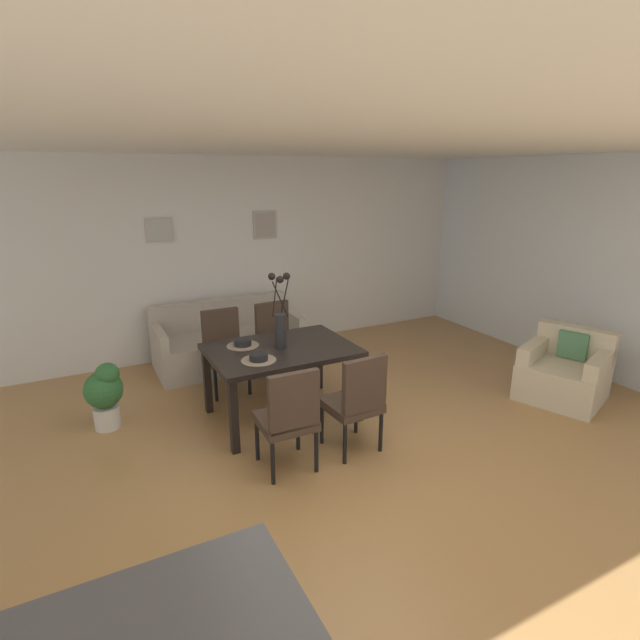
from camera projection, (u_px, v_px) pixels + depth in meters
name	position (u px, v px, depth m)	size (l,w,h in m)	color
ground_plane	(354.00, 462.00, 4.18)	(9.00, 9.00, 0.00)	#A87A47
back_wall_panel	(231.00, 257.00, 6.57)	(9.00, 0.10, 2.60)	silver
side_window_wall	(603.00, 268.00, 5.75)	(0.10, 6.30, 2.60)	white
ceiling_panel	(334.00, 138.00, 3.76)	(9.00, 7.20, 0.08)	white
dining_table	(281.00, 356.00, 4.79)	(1.40, 0.99, 0.74)	black
dining_chair_near_left	(289.00, 415.00, 3.92)	(0.45, 0.45, 0.92)	#3D2D23
dining_chair_near_right	(224.00, 347.00, 5.46)	(0.44, 0.44, 0.92)	#3D2D23
dining_chair_far_left	(357.00, 399.00, 4.20)	(0.46, 0.46, 0.92)	#3D2D23
dining_chair_far_right	(277.00, 338.00, 5.76)	(0.47, 0.47, 0.92)	#3D2D23
centerpiece_vase	(280.00, 320.00, 4.69)	(0.21, 0.23, 0.73)	#232326
placemat_near_left	(259.00, 360.00, 4.44)	(0.32, 0.32, 0.01)	#7F705B
bowl_near_left	(259.00, 356.00, 4.43)	(0.17, 0.17, 0.07)	black
placemat_near_right	(243.00, 345.00, 4.82)	(0.32, 0.32, 0.01)	#7F705B
bowl_near_right	(243.00, 342.00, 4.81)	(0.17, 0.17, 0.07)	black
sofa	(228.00, 343.00, 6.27)	(1.80, 0.84, 0.80)	#B2A899
armchair	(564.00, 373.00, 5.32)	(1.03, 1.03, 0.75)	beige
framed_picture_left	(159.00, 230.00, 5.99)	(0.33, 0.03, 0.29)	#B2ADA3
framed_picture_center	(265.00, 225.00, 6.60)	(0.33, 0.03, 0.38)	#B2ADA3
potted_plant	(105.00, 392.00, 4.65)	(0.36, 0.36, 0.67)	silver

